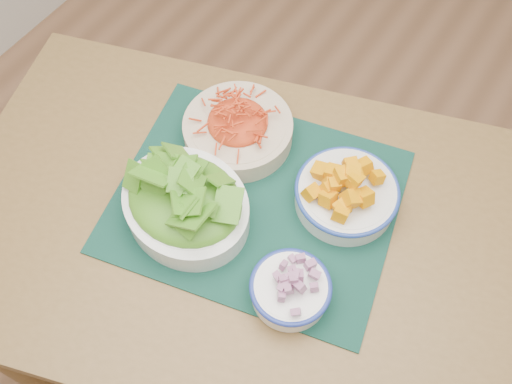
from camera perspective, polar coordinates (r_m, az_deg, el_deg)
ground at (r=1.75m, az=8.90°, el=-17.31°), size 4.00×4.00×0.00m
table at (r=1.17m, az=-2.47°, el=-5.39°), size 1.23×1.00×0.75m
placemat at (r=1.08m, az=-0.00°, el=-0.86°), size 0.60×0.53×0.00m
carrot_bowl at (r=1.12m, az=-1.83°, el=6.64°), size 0.27×0.27×0.09m
squash_bowl at (r=1.05m, az=9.12°, el=0.15°), size 0.23×0.23×0.09m
lettuce_bowl at (r=1.02m, az=-7.14°, el=-0.74°), size 0.29×0.26×0.12m
onion_bowl at (r=0.97m, az=3.47°, el=-9.57°), size 0.15×0.15×0.07m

